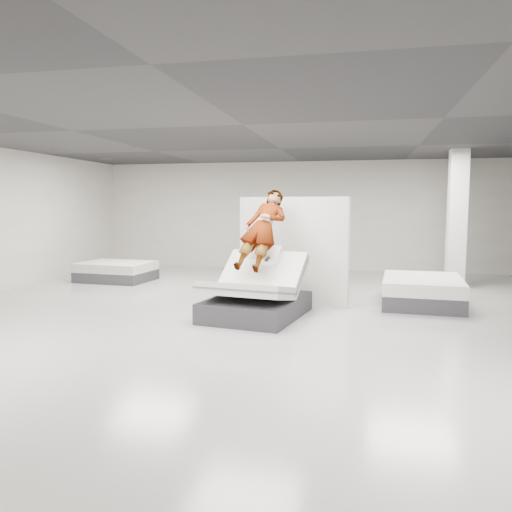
# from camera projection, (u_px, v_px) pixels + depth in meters

# --- Properties ---
(room) EXTENTS (14.00, 14.04, 3.20)m
(room) POSITION_uv_depth(u_px,v_px,m) (243.00, 226.00, 8.02)
(room) COLOR #B0AEA6
(room) RESTS_ON ground
(hero_bed) EXTENTS (1.77, 2.16, 1.21)m
(hero_bed) POSITION_uv_depth(u_px,v_px,m) (256.00, 296.00, 8.64)
(hero_bed) COLOR #35353A
(hero_bed) RESTS_ON floor
(person) EXTENTS (0.93, 1.71, 1.54)m
(person) POSITION_uv_depth(u_px,v_px,m) (263.00, 244.00, 8.84)
(person) COLOR slate
(person) RESTS_ON hero_bed
(remote) EXTENTS (0.07, 0.15, 0.08)m
(remote) POSITION_uv_depth(u_px,v_px,m) (267.00, 259.00, 8.46)
(remote) COLOR black
(remote) RESTS_ON person
(divider_panel) EXTENTS (2.24, 0.74, 2.09)m
(divider_panel) POSITION_uv_depth(u_px,v_px,m) (292.00, 251.00, 9.76)
(divider_panel) COLOR beige
(divider_panel) RESTS_ON floor
(flat_bed_right_far) EXTENTS (1.59, 2.04, 0.53)m
(flat_bed_right_far) POSITION_uv_depth(u_px,v_px,m) (422.00, 291.00, 9.70)
(flat_bed_right_far) COLOR #35353A
(flat_bed_right_far) RESTS_ON floor
(flat_bed_left_far) EXTENTS (1.85, 1.45, 0.48)m
(flat_bed_left_far) POSITION_uv_depth(u_px,v_px,m) (116.00, 271.00, 12.71)
(flat_bed_left_far) COLOR #35353A
(flat_bed_left_far) RESTS_ON floor
(column) EXTENTS (0.40, 0.40, 3.20)m
(column) POSITION_uv_depth(u_px,v_px,m) (457.00, 219.00, 11.55)
(column) COLOR silver
(column) RESTS_ON floor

